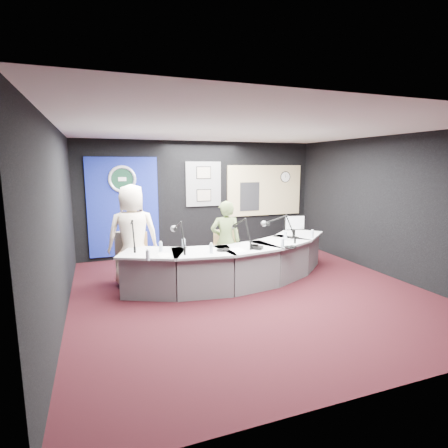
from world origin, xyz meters
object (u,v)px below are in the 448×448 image
object	(u,v)px
armchair_left	(134,257)
armchair_right	(226,259)
person_woman	(226,241)
person_man	(133,235)
broadcast_desk	(236,263)

from	to	relation	value
armchair_left	armchair_right	xyz separation A→B (m)	(1.68, -0.39, -0.10)
armchair_left	person_woman	world-z (taller)	person_woman
person_man	broadcast_desk	bearing A→B (deg)	164.27
broadcast_desk	person_woman	xyz separation A→B (m)	(-0.15, 0.15, 0.41)
broadcast_desk	person_woman	size ratio (longest dim) A/B	2.88
armchair_left	armchair_right	world-z (taller)	armchair_left
armchair_right	person_man	world-z (taller)	person_man
armchair_left	person_woman	bearing A→B (deg)	-1.72
broadcast_desk	person_man	distance (m)	1.99
armchair_left	person_man	size ratio (longest dim) A/B	0.56
broadcast_desk	person_woman	world-z (taller)	person_woman
armchair_right	person_man	size ratio (longest dim) A/B	0.45
broadcast_desk	armchair_left	distance (m)	1.92
armchair_right	person_woman	bearing A→B (deg)	0.00
person_man	person_woman	xyz separation A→B (m)	(1.68, -0.39, -0.16)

